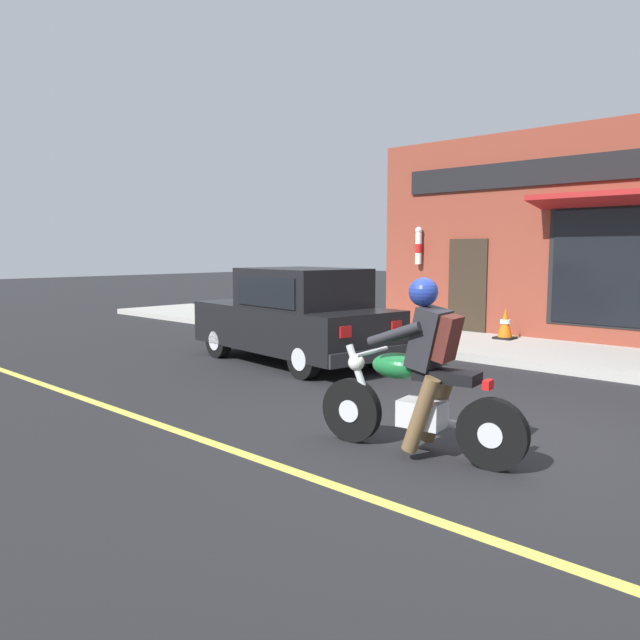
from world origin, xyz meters
TOP-DOWN VIEW (x-y plane):
  - ground_plane at (0.00, 0.00)m, footprint 80.00×80.00m
  - sidewalk_curb at (5.14, 3.00)m, footprint 2.60×22.00m
  - lane_stripe at (-1.80, 3.00)m, footprint 0.12×19.80m
  - storefront_building at (6.67, 1.19)m, footprint 1.25×9.67m
  - motorcycle_with_rider at (-0.70, 0.22)m, footprint 0.66×2.01m
  - car_hatchback at (1.81, 4.39)m, footprint 2.07×3.95m
  - traffic_cone at (5.89, 2.73)m, footprint 0.36×0.36m

SIDE VIEW (x-z plane):
  - ground_plane at x=0.00m, z-range 0.00..0.00m
  - lane_stripe at x=-1.80m, z-range 0.00..0.01m
  - sidewalk_curb at x=5.14m, z-range 0.00..0.14m
  - traffic_cone at x=5.89m, z-range 0.13..0.73m
  - motorcycle_with_rider at x=-0.70m, z-range -0.13..1.49m
  - car_hatchback at x=1.81m, z-range -0.02..1.55m
  - storefront_building at x=6.67m, z-range 0.01..4.21m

